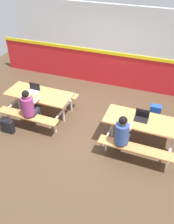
{
  "coord_description": "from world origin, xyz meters",
  "views": [
    {
      "loc": [
        1.71,
        -4.7,
        4.27
      ],
      "look_at": [
        0.0,
        0.03,
        0.55
      ],
      "focal_mm": 39.52,
      "sensor_mm": 36.0,
      "label": 1
    }
  ],
  "objects_px": {
    "picnic_table_left": "(39,99)",
    "laptop_silver": "(34,90)",
    "backpack_dark": "(155,112)",
    "picnic_table_right": "(142,126)",
    "laptop_dark": "(141,117)",
    "tote_bag_bright": "(7,126)",
    "student_further": "(122,133)",
    "student_nearer": "(30,106)"
  },
  "relations": [
    {
      "from": "picnic_table_left",
      "to": "student_further",
      "type": "height_order",
      "value": "student_further"
    },
    {
      "from": "picnic_table_right",
      "to": "student_further",
      "type": "height_order",
      "value": "student_further"
    },
    {
      "from": "student_nearer",
      "to": "laptop_dark",
      "type": "height_order",
      "value": "student_nearer"
    },
    {
      "from": "picnic_table_left",
      "to": "tote_bag_bright",
      "type": "xyz_separation_m",
      "value": [
        -0.48,
        -0.93,
        -0.38
      ]
    },
    {
      "from": "laptop_dark",
      "to": "laptop_silver",
      "type": "bearing_deg",
      "value": 175.77
    },
    {
      "from": "picnic_table_left",
      "to": "student_nearer",
      "type": "relative_size",
      "value": 1.49
    },
    {
      "from": "laptop_silver",
      "to": "student_further",
      "type": "bearing_deg",
      "value": -16.89
    },
    {
      "from": "picnic_table_left",
      "to": "laptop_silver",
      "type": "height_order",
      "value": "laptop_silver"
    },
    {
      "from": "student_nearer",
      "to": "tote_bag_bright",
      "type": "height_order",
      "value": "student_nearer"
    },
    {
      "from": "student_nearer",
      "to": "laptop_dark",
      "type": "xyz_separation_m",
      "value": [
        2.73,
        0.38,
        0.08
      ]
    },
    {
      "from": "student_further",
      "to": "student_nearer",
      "type": "bearing_deg",
      "value": 175.18
    },
    {
      "from": "picnic_table_left",
      "to": "student_further",
      "type": "distance_m",
      "value": 2.6
    },
    {
      "from": "picnic_table_left",
      "to": "backpack_dark",
      "type": "xyz_separation_m",
      "value": [
        3.04,
        0.94,
        -0.36
      ]
    },
    {
      "from": "picnic_table_left",
      "to": "student_further",
      "type": "xyz_separation_m",
      "value": [
        2.48,
        -0.76,
        0.13
      ]
    },
    {
      "from": "picnic_table_left",
      "to": "picnic_table_right",
      "type": "height_order",
      "value": "same"
    },
    {
      "from": "student_further",
      "to": "laptop_silver",
      "type": "distance_m",
      "value": 2.77
    },
    {
      "from": "student_further",
      "to": "tote_bag_bright",
      "type": "distance_m",
      "value": 3.01
    },
    {
      "from": "student_nearer",
      "to": "backpack_dark",
      "type": "height_order",
      "value": "student_nearer"
    },
    {
      "from": "student_nearer",
      "to": "laptop_silver",
      "type": "bearing_deg",
      "value": 110.3
    },
    {
      "from": "laptop_silver",
      "to": "backpack_dark",
      "type": "distance_m",
      "value": 3.39
    },
    {
      "from": "laptop_silver",
      "to": "tote_bag_bright",
      "type": "height_order",
      "value": "laptop_silver"
    },
    {
      "from": "student_nearer",
      "to": "student_further",
      "type": "xyz_separation_m",
      "value": [
        2.43,
        -0.21,
        0.0
      ]
    },
    {
      "from": "laptop_silver",
      "to": "laptop_dark",
      "type": "bearing_deg",
      "value": -4.23
    },
    {
      "from": "picnic_table_left",
      "to": "laptop_dark",
      "type": "distance_m",
      "value": 2.8
    },
    {
      "from": "laptop_silver",
      "to": "backpack_dark",
      "type": "bearing_deg",
      "value": 15.64
    },
    {
      "from": "student_further",
      "to": "tote_bag_bright",
      "type": "height_order",
      "value": "student_further"
    },
    {
      "from": "picnic_table_left",
      "to": "student_nearer",
      "type": "distance_m",
      "value": 0.58
    },
    {
      "from": "backpack_dark",
      "to": "tote_bag_bright",
      "type": "xyz_separation_m",
      "value": [
        -3.52,
        -1.87,
        -0.02
      ]
    },
    {
      "from": "picnic_table_right",
      "to": "laptop_dark",
      "type": "xyz_separation_m",
      "value": [
        -0.06,
        0.04,
        0.21
      ]
    },
    {
      "from": "laptop_dark",
      "to": "tote_bag_bright",
      "type": "relative_size",
      "value": 0.76
    },
    {
      "from": "picnic_table_left",
      "to": "picnic_table_right",
      "type": "xyz_separation_m",
      "value": [
        2.84,
        -0.22,
        0.0
      ]
    },
    {
      "from": "tote_bag_bright",
      "to": "student_further",
      "type": "bearing_deg",
      "value": 3.19
    },
    {
      "from": "student_nearer",
      "to": "student_further",
      "type": "relative_size",
      "value": 1.0
    },
    {
      "from": "picnic_table_left",
      "to": "backpack_dark",
      "type": "bearing_deg",
      "value": 17.19
    },
    {
      "from": "tote_bag_bright",
      "to": "laptop_dark",
      "type": "bearing_deg",
      "value": 12.98
    },
    {
      "from": "laptop_silver",
      "to": "tote_bag_bright",
      "type": "distance_m",
      "value": 1.18
    },
    {
      "from": "student_nearer",
      "to": "laptop_silver",
      "type": "relative_size",
      "value": 3.71
    },
    {
      "from": "laptop_dark",
      "to": "backpack_dark",
      "type": "relative_size",
      "value": 0.74
    },
    {
      "from": "picnic_table_left",
      "to": "laptop_dark",
      "type": "height_order",
      "value": "laptop_dark"
    },
    {
      "from": "student_further",
      "to": "tote_bag_bright",
      "type": "xyz_separation_m",
      "value": [
        -2.96,
        -0.17,
        -0.51
      ]
    },
    {
      "from": "laptop_silver",
      "to": "picnic_table_left",
      "type": "bearing_deg",
      "value": -13.8
    },
    {
      "from": "laptop_silver",
      "to": "tote_bag_bright",
      "type": "xyz_separation_m",
      "value": [
        -0.31,
        -0.97,
        -0.59
      ]
    }
  ]
}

